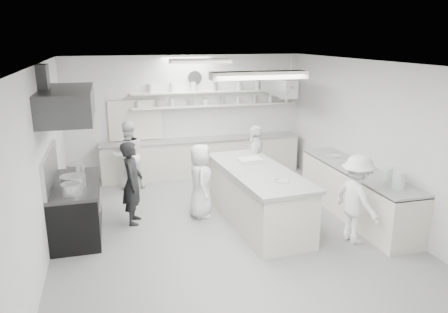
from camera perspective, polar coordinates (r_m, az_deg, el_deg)
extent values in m
cube|color=gray|center=(8.22, -0.10, -9.20)|extent=(6.00, 7.00, 0.02)
cube|color=white|center=(7.48, -0.11, 12.31)|extent=(6.00, 7.00, 0.02)
cube|color=silver|center=(11.06, -4.86, 5.40)|extent=(6.00, 0.04, 3.00)
cube|color=silver|center=(4.61, 11.46, -9.48)|extent=(6.00, 0.04, 3.00)
cube|color=silver|center=(7.54, -22.70, -0.53)|extent=(0.04, 7.00, 3.00)
cube|color=silver|center=(8.95, 18.78, 2.24)|extent=(0.04, 7.00, 3.00)
cube|color=black|center=(8.20, -18.83, -6.66)|extent=(0.80, 1.80, 0.90)
cube|color=#39393A|center=(7.72, -20.05, 6.56)|extent=(0.85, 2.00, 0.50)
cube|color=silver|center=(11.06, -2.93, -0.09)|extent=(5.00, 0.60, 0.92)
cube|color=silver|center=(11.04, -1.17, 6.75)|extent=(4.20, 0.26, 0.04)
cube|color=silver|center=(10.99, -1.18, 8.56)|extent=(4.20, 0.26, 0.04)
cube|color=black|center=(10.89, -11.59, 4.72)|extent=(1.30, 0.04, 1.00)
cylinder|color=silver|center=(10.93, -3.89, 10.33)|extent=(0.32, 0.05, 0.32)
cube|color=silver|center=(8.89, 17.03, -4.63)|extent=(0.74, 3.30, 0.94)
cube|color=#BABABA|center=(10.45, 7.16, 9.19)|extent=(0.30, 1.60, 0.40)
cube|color=silver|center=(5.77, 4.63, 10.64)|extent=(1.30, 0.25, 0.10)
cube|color=silver|center=(9.23, -3.09, 12.46)|extent=(1.30, 0.25, 0.10)
cube|color=silver|center=(8.19, 4.44, -5.43)|extent=(1.24, 2.82, 1.01)
cylinder|color=#BABABA|center=(7.80, -19.28, -3.27)|extent=(0.42, 0.42, 0.25)
imported|color=black|center=(8.27, -11.98, -3.41)|extent=(0.47, 0.64, 1.59)
imported|color=white|center=(10.18, -12.53, 0.15)|extent=(0.88, 0.75, 1.59)
imported|color=white|center=(8.42, -3.10, -3.20)|extent=(0.56, 0.77, 1.46)
imported|color=white|center=(9.42, 4.19, -0.69)|extent=(0.78, 1.02, 1.61)
imported|color=white|center=(7.69, 17.08, -5.41)|extent=(0.72, 1.07, 1.54)
imported|color=#BABABA|center=(7.41, 7.64, -3.40)|extent=(0.31, 0.31, 0.06)
imported|color=silver|center=(7.82, 2.82, -2.28)|extent=(0.21, 0.21, 0.06)
imported|color=silver|center=(9.43, 14.27, -0.07)|extent=(0.34, 0.34, 0.06)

